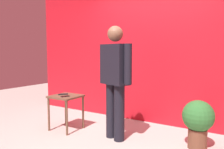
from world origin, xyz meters
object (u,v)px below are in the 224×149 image
at_px(standing_person, 115,77).
at_px(cell_phone, 65,96).
at_px(side_table, 66,101).
at_px(tv_remote, 63,94).
at_px(potted_plant, 198,120).

height_order(standing_person, cell_phone, standing_person).
distance_m(side_table, tv_remote, 0.15).
bearing_deg(side_table, cell_phone, -51.93).
bearing_deg(tv_remote, potted_plant, 51.67).
bearing_deg(potted_plant, tv_remote, -170.64).
distance_m(cell_phone, potted_plant, 2.13).
relative_size(standing_person, side_table, 2.89).
distance_m(standing_person, side_table, 1.07).
bearing_deg(standing_person, tv_remote, -176.67).
relative_size(standing_person, cell_phone, 12.16).
bearing_deg(side_table, potted_plant, 10.43).
height_order(cell_phone, potted_plant, potted_plant).
bearing_deg(cell_phone, side_table, 149.53).
xyz_separation_m(side_table, tv_remote, (-0.09, 0.03, 0.12)).
bearing_deg(tv_remote, side_table, 26.85).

